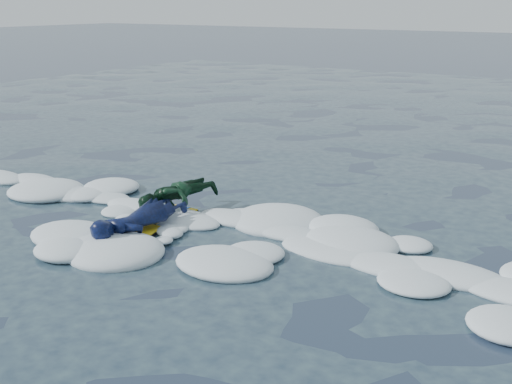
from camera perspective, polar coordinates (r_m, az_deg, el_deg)
ground at (r=7.94m, az=-13.49°, el=-5.04°), size 120.00×120.00×0.00m
foam_band at (r=8.63m, az=-8.59°, el=-2.97°), size 12.00×3.10×0.30m
prone_woman_unit at (r=8.22m, az=-10.47°, el=-2.60°), size 0.79×1.56×0.39m
prone_child_unit at (r=8.97m, az=-6.99°, el=-0.58°), size 0.88×1.29×0.46m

